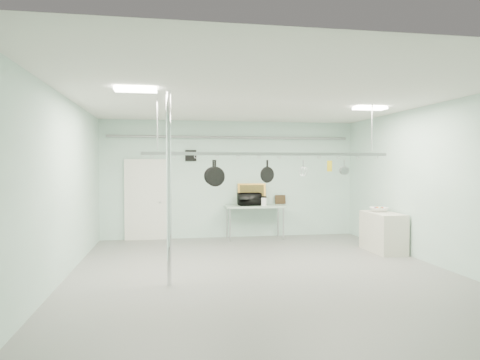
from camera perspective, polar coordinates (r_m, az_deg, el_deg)
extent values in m
plane|color=gray|center=(8.10, 2.98, -12.19)|extent=(8.00, 8.00, 0.00)
cube|color=silver|center=(7.96, 3.02, 10.70)|extent=(7.00, 8.00, 0.02)
cube|color=silver|center=(11.79, -1.24, 0.09)|extent=(7.00, 0.02, 3.20)
cube|color=silver|center=(9.28, 24.53, -0.57)|extent=(0.02, 8.00, 3.20)
cube|color=silver|center=(11.66, -12.46, -2.68)|extent=(1.10, 0.10, 2.20)
cube|color=black|center=(11.66, -6.59, 3.25)|extent=(0.30, 0.04, 0.30)
cylinder|color=gray|center=(11.72, -1.18, 5.70)|extent=(6.60, 0.07, 0.07)
cylinder|color=silver|center=(7.08, -9.47, -1.14)|extent=(0.08, 0.08, 3.20)
cube|color=#9FBBA9|center=(11.56, 2.00, -3.52)|extent=(1.60, 0.70, 0.05)
cylinder|color=#B7B7BC|center=(11.21, -1.34, -6.01)|extent=(0.04, 0.04, 0.86)
cylinder|color=#B7B7BC|center=(11.76, -1.73, -5.64)|extent=(0.04, 0.04, 0.86)
cylinder|color=#B7B7BC|center=(11.51, 5.81, -5.81)|extent=(0.04, 0.04, 0.86)
cylinder|color=#B7B7BC|center=(12.04, 5.10, -5.47)|extent=(0.04, 0.04, 0.86)
cube|color=beige|center=(10.41, 18.52, -6.61)|extent=(0.60, 1.20, 0.90)
cube|color=#B7B7BC|center=(8.20, 3.91, 3.49)|extent=(4.80, 0.06, 0.06)
cylinder|color=#B7B7BC|center=(8.01, -10.97, 7.08)|extent=(0.02, 0.02, 0.94)
cylinder|color=#B7B7BC|center=(8.96, 17.18, 6.48)|extent=(0.02, 0.02, 0.94)
cube|color=white|center=(6.99, -13.72, 11.63)|extent=(0.65, 0.30, 0.05)
cube|color=white|center=(9.32, 16.93, 9.14)|extent=(0.65, 0.30, 0.05)
imported|color=black|center=(11.54, 1.26, -2.57)|extent=(0.61, 0.42, 0.33)
cylinder|color=white|center=(11.44, 3.18, -2.91)|extent=(0.19, 0.19, 0.22)
cube|color=gold|center=(11.82, 1.58, -1.87)|extent=(0.79, 0.17, 0.58)
cube|color=#312211|center=(12.02, 5.39, -2.61)|extent=(0.30, 0.10, 0.25)
imported|color=white|center=(10.53, 18.03, -3.76)|extent=(0.50, 0.50, 0.10)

